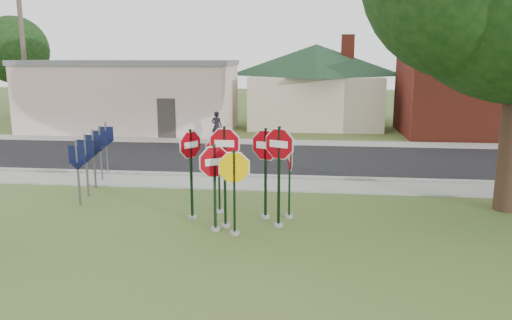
# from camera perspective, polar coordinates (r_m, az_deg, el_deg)

# --- Properties ---
(ground) EXTENTS (120.00, 120.00, 0.00)m
(ground) POSITION_cam_1_polar(r_m,az_deg,el_deg) (12.12, -2.77, -9.38)
(ground) COLOR #35521E
(ground) RESTS_ON ground
(sidewalk_near) EXTENTS (60.00, 1.60, 0.06)m
(sidewalk_near) POSITION_cam_1_polar(r_m,az_deg,el_deg) (17.31, 0.14, -2.80)
(sidewalk_near) COLOR gray
(sidewalk_near) RESTS_ON ground
(road) EXTENTS (60.00, 7.00, 0.04)m
(road) POSITION_cam_1_polar(r_m,az_deg,el_deg) (21.68, 1.45, 0.11)
(road) COLOR black
(road) RESTS_ON ground
(sidewalk_far) EXTENTS (60.00, 1.60, 0.06)m
(sidewalk_far) POSITION_cam_1_polar(r_m,az_deg,el_deg) (25.89, 2.29, 2.02)
(sidewalk_far) COLOR gray
(sidewalk_far) RESTS_ON ground
(curb) EXTENTS (60.00, 0.20, 0.14)m
(curb) POSITION_cam_1_polar(r_m,az_deg,el_deg) (18.27, 0.49, -1.91)
(curb) COLOR gray
(curb) RESTS_ON ground
(stop_sign_center) EXTENTS (1.09, 0.24, 2.76)m
(stop_sign_center) POSITION_cam_1_polar(r_m,az_deg,el_deg) (12.73, -3.59, -0.20)
(stop_sign_center) COLOR gray
(stop_sign_center) RESTS_ON ground
(stop_sign_yellow) EXTENTS (1.08, 0.24, 2.26)m
(stop_sign_yellow) POSITION_cam_1_polar(r_m,az_deg,el_deg) (12.25, -2.50, -2.48)
(stop_sign_yellow) COLOR gray
(stop_sign_yellow) RESTS_ON ground
(stop_sign_left) EXTENTS (0.94, 0.62, 2.36)m
(stop_sign_left) POSITION_cam_1_polar(r_m,az_deg,el_deg) (12.54, -4.75, -1.78)
(stop_sign_left) COLOR gray
(stop_sign_left) RESTS_ON ground
(stop_sign_right) EXTENTS (1.03, 0.49, 2.76)m
(stop_sign_right) POSITION_cam_1_polar(r_m,az_deg,el_deg) (12.76, 2.65, -0.15)
(stop_sign_right) COLOR gray
(stop_sign_right) RESTS_ON ground
(stop_sign_back_right) EXTENTS (1.07, 0.49, 2.62)m
(stop_sign_back_right) POSITION_cam_1_polar(r_m,az_deg,el_deg) (13.46, 1.11, 0.07)
(stop_sign_back_right) COLOR gray
(stop_sign_back_right) RESTS_ON ground
(stop_sign_back_left) EXTENTS (1.01, 0.24, 2.34)m
(stop_sign_back_left) POSITION_cam_1_polar(r_m,az_deg,el_deg) (14.02, -4.26, -0.44)
(stop_sign_back_left) COLOR gray
(stop_sign_back_left) RESTS_ON ground
(stop_sign_far_right) EXTENTS (0.24, 1.03, 2.24)m
(stop_sign_far_right) POSITION_cam_1_polar(r_m,az_deg,el_deg) (13.57, 3.86, -1.16)
(stop_sign_far_right) COLOR gray
(stop_sign_far_right) RESTS_ON ground
(stop_sign_far_left) EXTENTS (0.58, 0.87, 2.58)m
(stop_sign_far_left) POSITION_cam_1_polar(r_m,az_deg,el_deg) (13.52, -7.45, -0.20)
(stop_sign_far_left) COLOR gray
(stop_sign_far_left) RESTS_ON ground
(route_sign_row) EXTENTS (1.43, 4.63, 2.00)m
(route_sign_row) POSITION_cam_1_polar(r_m,az_deg,el_deg) (17.54, -18.05, 0.80)
(route_sign_row) COLOR #59595E
(route_sign_row) RESTS_ON ground
(building_stucco) EXTENTS (12.20, 6.20, 4.20)m
(building_stucco) POSITION_cam_1_polar(r_m,az_deg,el_deg) (31.19, -14.00, 7.24)
(building_stucco) COLOR silver
(building_stucco) RESTS_ON ground
(building_house) EXTENTS (11.60, 11.60, 6.20)m
(building_house) POSITION_cam_1_polar(r_m,az_deg,el_deg) (33.17, 6.86, 10.33)
(building_house) COLOR beige
(building_house) RESTS_ON ground
(building_brick) EXTENTS (10.20, 6.20, 4.75)m
(building_brick) POSITION_cam_1_polar(r_m,az_deg,el_deg) (31.41, 25.52, 6.96)
(building_brick) COLOR maroon
(building_brick) RESTS_ON ground
(utility_pole_near) EXTENTS (2.20, 0.26, 9.50)m
(utility_pole_near) POSITION_cam_1_polar(r_m,az_deg,el_deg) (30.77, -25.09, 11.71)
(utility_pole_near) COLOR #493B30
(utility_pole_near) RESTS_ON ground
(bg_tree_left) EXTENTS (4.90, 4.90, 7.35)m
(bg_tree_left) POSITION_cam_1_polar(r_m,az_deg,el_deg) (41.41, -25.90, 11.22)
(bg_tree_left) COLOR #311F16
(bg_tree_left) RESTS_ON ground
(pedestrian) EXTENTS (0.63, 0.47, 1.58)m
(pedestrian) POSITION_cam_1_polar(r_m,az_deg,el_deg) (25.96, -4.51, 3.84)
(pedestrian) COLOR black
(pedestrian) RESTS_ON sidewalk_far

